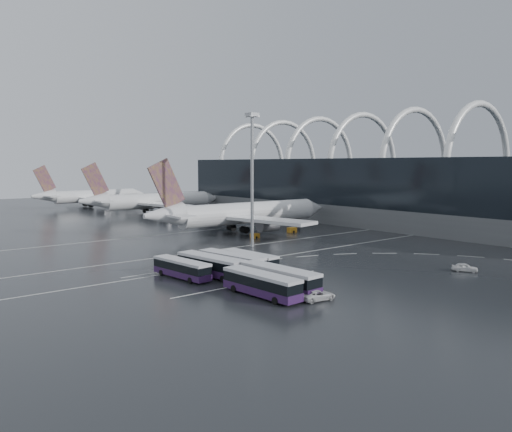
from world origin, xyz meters
TOP-DOWN VIEW (x-y plane):
  - ground at (0.00, 0.00)m, footprint 420.00×420.00m
  - terminal at (61.56, 19.84)m, footprint 42.00×160.00m
  - lane_marking_near at (0.00, -2.00)m, footprint 120.00×0.25m
  - lane_marking_mid at (0.00, 12.00)m, footprint 120.00×0.25m
  - lane_marking_far at (0.00, 40.00)m, footprint 120.00×0.25m
  - bus_bay_line_south at (-24.00, -16.00)m, footprint 28.00×0.25m
  - bus_bay_line_north at (-24.00, 0.00)m, footprint 28.00×0.25m
  - airliner_main at (9.94, 30.40)m, footprint 58.24×51.18m
  - airliner_gate_b at (14.10, 89.44)m, footprint 54.45×48.98m
  - airliner_gate_c at (8.19, 133.97)m, footprint 50.32×46.31m
  - bus_row_near_a at (-30.33, -6.24)m, footprint 3.93×12.33m
  - bus_row_near_b at (-26.02, -8.35)m, footprint 4.82×14.16m
  - bus_row_near_c at (-21.83, -8.29)m, footprint 4.79×13.84m
  - bus_row_near_d at (-17.58, -7.95)m, footprint 3.52×12.12m
  - bus_row_far_a at (-27.56, -22.99)m, footprint 3.65×13.48m
  - bus_row_far_b at (-23.51, -22.28)m, footprint 3.82×14.07m
  - van_curve_a at (-22.99, -29.42)m, footprint 5.43×3.10m
  - van_curve_b at (9.77, -32.74)m, footprint 3.61×4.50m
  - floodlight_mast at (-2.23, 10.51)m, footprint 2.25×2.25m
  - gse_cart_belly_a at (20.36, 21.56)m, footprint 2.47×1.46m
  - gse_cart_belly_b at (23.20, 33.59)m, footprint 2.30×1.36m
  - gse_cart_belly_c at (6.25, 19.95)m, footprint 2.16×1.27m

SIDE VIEW (x-z plane):
  - ground at x=0.00m, z-range 0.00..0.00m
  - lane_marking_near at x=0.00m, z-range 0.00..0.01m
  - lane_marking_mid at x=0.00m, z-range 0.00..0.01m
  - lane_marking_far at x=0.00m, z-range 0.00..0.01m
  - bus_bay_line_south at x=-24.00m, z-range 0.00..0.01m
  - bus_bay_line_north at x=-24.00m, z-range 0.00..0.01m
  - gse_cart_belly_c at x=6.25m, z-range 0.00..1.18m
  - gse_cart_belly_b at x=23.20m, z-range 0.00..1.25m
  - gse_cart_belly_a at x=20.36m, z-range 0.00..1.34m
  - van_curve_a at x=-22.99m, z-range 0.00..1.43m
  - van_curve_b at x=9.77m, z-range 0.00..1.44m
  - bus_row_near_d at x=-17.58m, z-range 0.15..3.09m
  - bus_row_near_a at x=-30.33m, z-range 0.15..3.13m
  - bus_row_far_a at x=-27.56m, z-range 0.16..3.45m
  - bus_row_near_c at x=-21.83m, z-range 0.17..3.50m
  - bus_row_near_b at x=-26.02m, z-range 0.17..3.59m
  - bus_row_far_b at x=-23.51m, z-range 0.17..3.60m
  - airliner_gate_c at x=8.19m, z-range -4.48..13.44m
  - airliner_gate_b at x=14.10m, z-range -4.73..14.20m
  - airliner_main at x=9.94m, z-range -4.93..14.83m
  - terminal at x=61.56m, z-range -6.58..28.32m
  - floodlight_mast at x=-2.23m, z-range 3.79..33.18m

